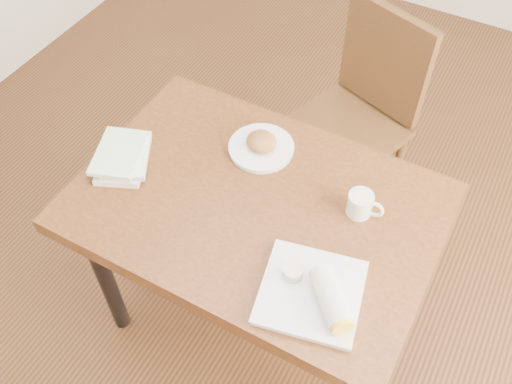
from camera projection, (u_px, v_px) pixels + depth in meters
The scene contains 7 objects.
ground at pixel (256, 314), 2.36m from camera, with size 4.00×5.00×0.01m, color #472814.
table at pixel (256, 219), 1.85m from camera, with size 1.13×0.78×0.75m.
chair_far at pixel (361, 107), 2.35m from camera, with size 0.54×0.54×0.95m.
plate_scone at pixel (261, 146), 1.90m from camera, with size 0.22×0.22×0.07m.
coffee_mug at pixel (361, 204), 1.72m from camera, with size 0.12×0.08×0.08m.
plate_burrito at pixel (317, 294), 1.54m from camera, with size 0.33×0.33×0.09m.
book_stack at pixel (123, 157), 1.86m from camera, with size 0.23×0.26×0.06m.
Camera 1 is at (0.53, -0.96, 2.15)m, focal length 40.00 mm.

